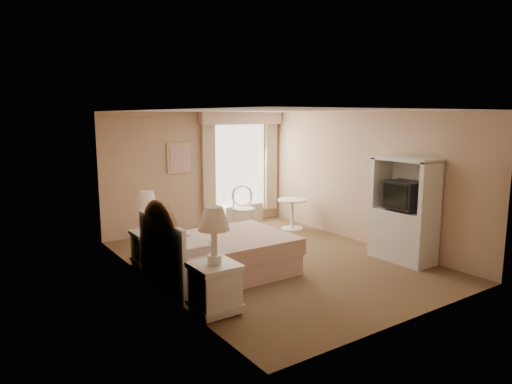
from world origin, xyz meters
TOP-DOWN VIEW (x-y plane):
  - room at (0.00, 0.00)m, footprint 4.21×5.51m
  - window at (1.05, 2.65)m, footprint 2.05×0.22m
  - framed_art at (-0.45, 2.71)m, footprint 0.52×0.04m
  - bed at (-1.13, -0.10)m, footprint 2.06×1.54m
  - nightstand_near at (-1.84, -1.26)m, footprint 0.55×0.55m
  - nightstand_far at (-1.84, 0.94)m, footprint 0.50×0.50m
  - round_table at (1.60, 1.51)m, footprint 0.62×0.62m
  - cafe_chair at (0.65, 1.98)m, footprint 0.61×0.61m
  - armoire at (1.81, -1.21)m, footprint 0.53×1.05m

SIDE VIEW (x-z plane):
  - bed at x=-1.13m, z-range -0.35..1.01m
  - round_table at x=1.60m, z-range 0.11..0.77m
  - nightstand_far at x=-1.84m, z-range -0.15..1.06m
  - nightstand_near at x=-1.84m, z-range -0.16..1.16m
  - cafe_chair at x=0.65m, z-range 0.08..1.04m
  - armoire at x=1.81m, z-range -0.15..1.60m
  - room at x=0.00m, z-range -0.01..2.50m
  - window at x=1.05m, z-range 0.09..2.60m
  - framed_art at x=-0.45m, z-range 1.24..1.86m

